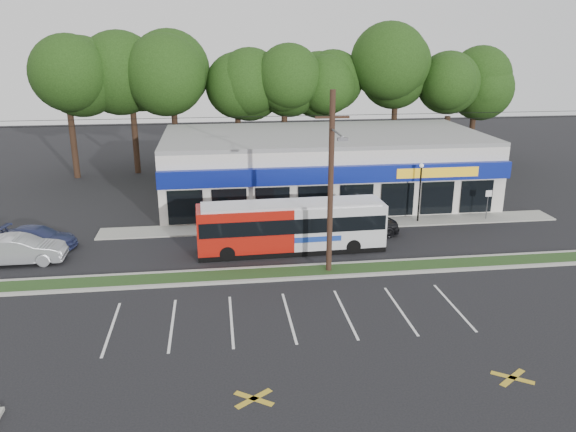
# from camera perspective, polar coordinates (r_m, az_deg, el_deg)

# --- Properties ---
(ground) EXTENTS (120.00, 120.00, 0.00)m
(ground) POSITION_cam_1_polar(r_m,az_deg,el_deg) (30.28, -1.08, -6.71)
(ground) COLOR black
(ground) RESTS_ON ground
(grass_strip) EXTENTS (40.00, 1.60, 0.12)m
(grass_strip) POSITION_cam_1_polar(r_m,az_deg,el_deg) (31.17, -1.29, -5.86)
(grass_strip) COLOR #223C18
(grass_strip) RESTS_ON ground
(curb_south) EXTENTS (40.00, 0.25, 0.14)m
(curb_south) POSITION_cam_1_polar(r_m,az_deg,el_deg) (30.39, -1.12, -6.48)
(curb_south) COLOR #9E9E93
(curb_south) RESTS_ON ground
(curb_north) EXTENTS (40.00, 0.25, 0.14)m
(curb_north) POSITION_cam_1_polar(r_m,az_deg,el_deg) (31.94, -1.46, -5.23)
(curb_north) COLOR #9E9E93
(curb_north) RESTS_ON ground
(sidewalk) EXTENTS (32.00, 2.20, 0.10)m
(sidewalk) POSITION_cam_1_polar(r_m,az_deg,el_deg) (39.31, 4.69, -0.83)
(sidewalk) COLOR #9E9E93
(sidewalk) RESTS_ON ground
(strip_mall) EXTENTS (25.00, 12.55, 5.30)m
(strip_mall) POSITION_cam_1_polar(r_m,az_deg,el_deg) (45.24, 3.57, 5.10)
(strip_mall) COLOR beige
(strip_mall) RESTS_ON ground
(utility_pole) EXTENTS (50.00, 2.77, 10.00)m
(utility_pole) POSITION_cam_1_polar(r_m,az_deg,el_deg) (29.79, 4.08, 3.87)
(utility_pole) COLOR black
(utility_pole) RESTS_ON ground
(lamp_post) EXTENTS (0.30, 0.30, 4.25)m
(lamp_post) POSITION_cam_1_polar(r_m,az_deg,el_deg) (40.06, 13.28, 3.01)
(lamp_post) COLOR black
(lamp_post) RESTS_ON ground
(sign_post) EXTENTS (0.45, 0.10, 2.23)m
(sign_post) POSITION_cam_1_polar(r_m,az_deg,el_deg) (42.15, 19.65, 1.60)
(sign_post) COLOR #59595E
(sign_post) RESTS_ON ground
(tree_line) EXTENTS (46.76, 6.76, 11.83)m
(tree_line) POSITION_cam_1_polar(r_m,az_deg,el_deg) (54.01, -0.00, 13.39)
(tree_line) COLOR black
(tree_line) RESTS_ON ground
(metrobus) EXTENTS (11.44, 2.72, 3.06)m
(metrobus) POSITION_cam_1_polar(r_m,az_deg,el_deg) (34.00, 0.35, -0.98)
(metrobus) COLOR #AD160D
(metrobus) RESTS_ON ground
(car_dark) EXTENTS (5.11, 2.36, 1.70)m
(car_dark) POSITION_cam_1_polar(r_m,az_deg,el_deg) (37.22, 7.46, -0.70)
(car_dark) COLOR black
(car_dark) RESTS_ON ground
(car_silver) EXTENTS (5.03, 1.82, 1.65)m
(car_silver) POSITION_cam_1_polar(r_m,az_deg,el_deg) (35.91, -25.59, -3.10)
(car_silver) COLOR #9FA2A7
(car_silver) RESTS_ON ground
(car_blue) EXTENTS (5.03, 2.87, 1.37)m
(car_blue) POSITION_cam_1_polar(r_m,az_deg,el_deg) (38.03, -24.05, -2.00)
(car_blue) COLOR navy
(car_blue) RESTS_ON ground
(pedestrian_a) EXTENTS (0.74, 0.62, 1.72)m
(pedestrian_a) POSITION_cam_1_polar(r_m,az_deg,el_deg) (36.58, 4.46, -0.92)
(pedestrian_a) COLOR beige
(pedestrian_a) RESTS_ON ground
(pedestrian_b) EXTENTS (0.89, 0.75, 1.64)m
(pedestrian_b) POSITION_cam_1_polar(r_m,az_deg,el_deg) (36.90, 9.34, -1.00)
(pedestrian_b) COLOR silver
(pedestrian_b) RESTS_ON ground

